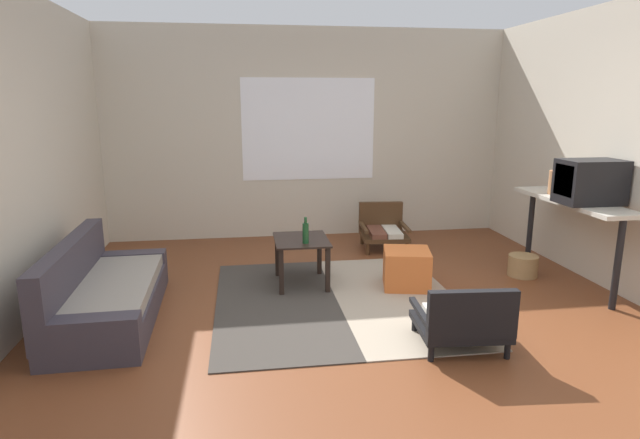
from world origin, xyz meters
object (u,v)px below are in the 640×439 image
(armchair_by_window, at_px, (383,228))
(glass_bottle, at_px, (306,232))
(coffee_table, at_px, (301,248))
(couch, at_px, (104,295))
(armchair_striped_foreground, at_px, (463,320))
(wicker_basket, at_px, (523,266))
(crt_television, at_px, (590,182))
(clay_vase, at_px, (558,181))
(console_shelf, at_px, (572,209))
(ottoman_orange, at_px, (407,269))

(armchair_by_window, distance_m, glass_bottle, 1.78)
(coffee_table, height_order, armchair_by_window, armchair_by_window)
(coffee_table, xyz_separation_m, glass_bottle, (0.02, -0.16, 0.20))
(couch, height_order, coffee_table, couch)
(glass_bottle, bearing_deg, coffee_table, 98.75)
(armchair_by_window, xyz_separation_m, glass_bottle, (-1.12, -1.34, 0.33))
(armchair_striped_foreground, height_order, wicker_basket, armchair_striped_foreground)
(coffee_table, xyz_separation_m, crt_television, (2.63, -0.56, 0.69))
(couch, relative_size, clay_vase, 5.38)
(armchair_by_window, bearing_deg, armchair_striped_foreground, -92.89)
(armchair_by_window, xyz_separation_m, clay_vase, (1.48, -1.24, 0.74))
(coffee_table, xyz_separation_m, clay_vase, (2.63, -0.07, 0.62))
(armchair_striped_foreground, distance_m, wicker_basket, 1.97)
(couch, height_order, armchair_striped_foreground, couch)
(armchair_striped_foreground, distance_m, glass_bottle, 1.75)
(couch, xyz_separation_m, wicker_basket, (4.04, 0.52, -0.11))
(armchair_by_window, distance_m, wicker_basket, 1.72)
(clay_vase, height_order, wicker_basket, clay_vase)
(couch, bearing_deg, console_shelf, 3.59)
(armchair_striped_foreground, bearing_deg, crt_television, 31.74)
(wicker_basket, bearing_deg, glass_bottle, -178.18)
(wicker_basket, bearing_deg, console_shelf, -37.93)
(couch, xyz_separation_m, clay_vase, (4.35, 0.54, 0.77))
(couch, distance_m, armchair_by_window, 3.38)
(couch, height_order, armchair_by_window, couch)
(couch, bearing_deg, coffee_table, 19.42)
(couch, height_order, crt_television, crt_television)
(clay_vase, bearing_deg, console_shelf, -90.00)
(armchair_by_window, bearing_deg, clay_vase, -40.04)
(coffee_table, bearing_deg, console_shelf, -7.25)
(ottoman_orange, distance_m, crt_television, 1.87)
(armchair_by_window, bearing_deg, coffee_table, -134.30)
(glass_bottle, bearing_deg, couch, -165.63)
(clay_vase, xyz_separation_m, wicker_basket, (-0.32, -0.02, -0.88))
(ottoman_orange, bearing_deg, coffee_table, 166.70)
(couch, height_order, wicker_basket, couch)
(armchair_by_window, relative_size, armchair_striped_foreground, 0.92)
(crt_television, height_order, clay_vase, crt_television)
(clay_vase, relative_size, glass_bottle, 1.31)
(ottoman_orange, bearing_deg, crt_television, -11.23)
(coffee_table, relative_size, glass_bottle, 2.46)
(armchair_by_window, distance_m, crt_television, 2.42)
(coffee_table, bearing_deg, armchair_by_window, 45.70)
(clay_vase, bearing_deg, crt_television, -90.37)
(couch, relative_size, glass_bottle, 7.04)
(couch, distance_m, armchair_striped_foreground, 2.90)
(couch, relative_size, console_shelf, 1.17)
(clay_vase, height_order, glass_bottle, clay_vase)
(crt_television, bearing_deg, ottoman_orange, 168.77)
(armchair_by_window, height_order, console_shelf, console_shelf)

